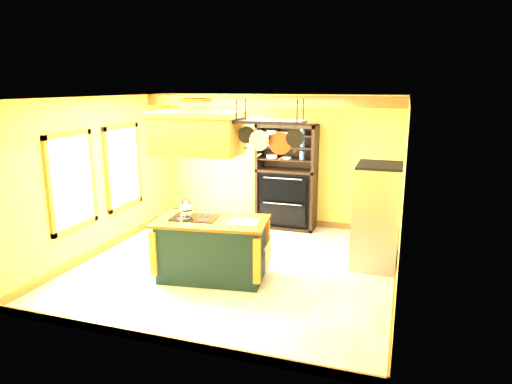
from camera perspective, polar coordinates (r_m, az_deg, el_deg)
The scene contains 15 objects.
floor at distance 7.59m, azimuth -2.37°, elevation -9.09°, with size 5.00×5.00×0.00m, color beige.
ceiling at distance 7.02m, azimuth -2.58°, elevation 11.74°, with size 5.00×5.00×0.00m, color white.
wall_back at distance 9.53m, azimuth 2.81°, elevation 3.97°, with size 5.00×0.02×2.70m, color #DCBB50.
wall_front at distance 5.00m, azimuth -12.58°, elevation -4.93°, with size 5.00×0.02×2.70m, color #DCBB50.
wall_left at distance 8.38m, azimuth -18.70°, elevation 2.00°, with size 0.02×5.00×2.70m, color #DCBB50.
wall_right at distance 6.75m, azimuth 17.83°, elevation -0.54°, with size 0.02×5.00×2.70m, color #DCBB50.
ceiling_beam at distance 8.64m, azimuth 1.48°, elevation 11.30°, with size 5.00×0.15×0.20m, color olive.
window_near at distance 7.74m, azimuth -22.02°, elevation 1.22°, with size 0.06×1.06×1.56m.
window_far at distance 8.83m, azimuth -16.24°, elevation 3.05°, with size 0.06×1.06×1.56m.
kitchen_island at distance 6.99m, azimuth -5.51°, elevation -7.00°, with size 1.77×1.14×1.11m.
range_hood at distance 6.68m, azimuth -7.42°, elevation 7.55°, with size 1.34×0.76×0.80m.
pot_rack at distance 6.28m, azimuth 1.80°, elevation 7.96°, with size 0.98×0.46×0.76m.
refrigerator at distance 7.57m, azimuth 14.76°, elevation -3.21°, with size 0.71×0.84×1.64m.
hutch at distance 9.34m, azimuth 3.86°, elevation 0.56°, with size 1.20×0.55×2.13m.
floor_register at distance 7.66m, azimuth -14.36°, elevation -9.27°, with size 0.28×0.12×0.01m, color black.
Camera 1 is at (2.47, -6.57, 2.89)m, focal length 32.00 mm.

